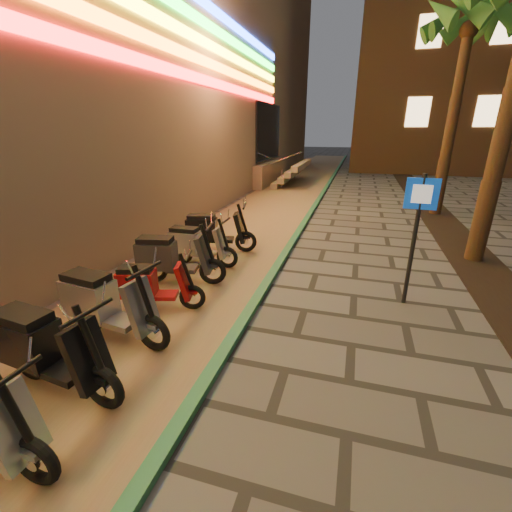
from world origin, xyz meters
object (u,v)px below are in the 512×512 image
(pedestrian_sign, at_px, (417,223))
(scooter_8, at_px, (195,244))
(scooter_4, at_px, (45,348))
(scooter_9, at_px, (213,231))
(scooter_5, at_px, (104,304))
(scooter_6, at_px, (151,285))
(scooter_7, at_px, (170,258))

(pedestrian_sign, xyz_separation_m, scooter_8, (-4.51, 0.64, -1.01))
(pedestrian_sign, relative_size, scooter_4, 1.27)
(scooter_4, xyz_separation_m, scooter_9, (-0.06, 5.21, -0.01))
(scooter_4, bearing_deg, scooter_5, 100.19)
(pedestrian_sign, bearing_deg, scooter_8, 174.57)
(pedestrian_sign, relative_size, scooter_5, 1.26)
(pedestrian_sign, relative_size, scooter_9, 1.30)
(scooter_6, bearing_deg, scooter_7, 85.81)
(scooter_5, height_order, scooter_6, scooter_5)
(scooter_4, bearing_deg, scooter_7, 98.66)
(scooter_5, bearing_deg, scooter_4, -79.10)
(scooter_8, bearing_deg, scooter_4, -90.27)
(scooter_4, bearing_deg, scooter_6, 93.49)
(scooter_7, distance_m, scooter_8, 1.07)
(scooter_5, distance_m, scooter_7, 2.03)
(pedestrian_sign, height_order, scooter_7, pedestrian_sign)
(scooter_7, bearing_deg, scooter_9, 76.88)
(scooter_7, bearing_deg, scooter_4, -99.40)
(scooter_4, relative_size, scooter_6, 1.23)
(pedestrian_sign, bearing_deg, scooter_5, -148.69)
(scooter_4, relative_size, scooter_8, 1.12)
(scooter_7, relative_size, scooter_8, 1.11)
(scooter_5, height_order, scooter_8, scooter_5)
(scooter_4, xyz_separation_m, scooter_8, (-0.08, 4.23, -0.06))
(scooter_4, bearing_deg, scooter_9, 97.19)
(scooter_6, bearing_deg, scooter_5, -116.90)
(pedestrian_sign, distance_m, scooter_8, 4.67)
(scooter_5, height_order, scooter_7, scooter_5)
(scooter_6, height_order, scooter_8, scooter_8)
(pedestrian_sign, distance_m, scooter_5, 5.21)
(pedestrian_sign, height_order, scooter_4, pedestrian_sign)
(scooter_8, distance_m, scooter_9, 0.98)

